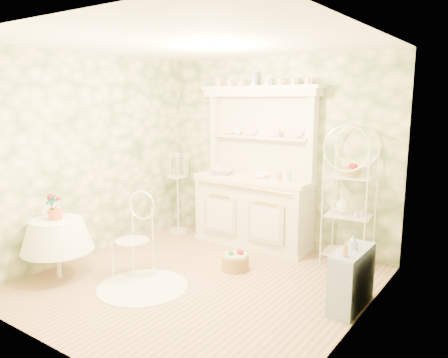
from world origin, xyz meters
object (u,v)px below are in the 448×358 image
Objects in this scene: side_shelf at (352,278)px; floor_basket at (235,262)px; kitchen_dresser at (254,167)px; birdcage_stand at (178,192)px; round_table at (58,247)px; bakers_rack at (349,201)px; cafe_chair at (132,237)px.

floor_basket is at bearing 167.65° from side_shelf.
kitchen_dresser is 1.73× the size of birdcage_stand.
side_shelf is 0.55× the size of birdcage_stand.
round_table is 2.15m from floor_basket.
round_table reaches higher than floor_basket.
birdcage_stand reaches higher than round_table.
floor_basket is at bearing -25.90° from birdcage_stand.
floor_basket is at bearing 41.45° from round_table.
birdcage_stand is (-2.69, -0.19, -0.17)m from bakers_rack.
kitchen_dresser reaches higher than cafe_chair.
bakers_rack is at bearing 0.80° from kitchen_dresser.
birdcage_stand is (-0.75, 1.68, 0.17)m from cafe_chair.
floor_basket is at bearing -144.40° from bakers_rack.
floor_basket is (0.88, 0.89, -0.40)m from cafe_chair.
round_table is at bearing -157.36° from cafe_chair.
kitchen_dresser is 2.03m from cafe_chair.
side_shelf is at bearing 3.89° from cafe_chair.
round_table is (-3.12, -1.26, 0.07)m from side_shelf.
kitchen_dresser is at bearing 60.25° from cafe_chair.
kitchen_dresser is at bearing 108.98° from floor_basket.
cafe_chair is (-1.95, -1.87, -0.34)m from bakers_rack.
birdcage_stand is (-1.29, -0.17, -0.48)m from kitchen_dresser.
birdcage_stand reaches higher than floor_basket.
floor_basket is (0.33, -0.96, -1.05)m from kitchen_dresser.
bakers_rack is at bearing 4.06° from birdcage_stand.
cafe_chair is at bearing -66.01° from birdcage_stand.
bakers_rack is (1.40, 0.02, -0.31)m from kitchen_dresser.
bakers_rack is at bearing 30.50° from cafe_chair.
birdcage_stand is at bearing -172.43° from kitchen_dresser.
side_shelf is at bearing -5.54° from floor_basket.
kitchen_dresser reaches higher than floor_basket.
cafe_chair is at bearing -143.02° from bakers_rack.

